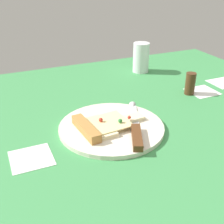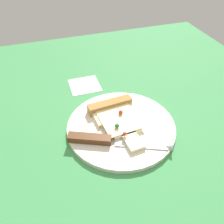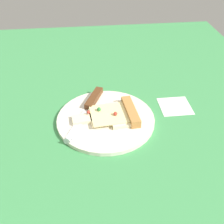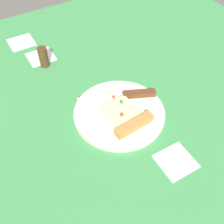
# 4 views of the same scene
# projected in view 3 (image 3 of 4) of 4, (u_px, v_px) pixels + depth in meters

# --- Properties ---
(ground_plane) EXTENTS (1.26, 1.26, 0.03)m
(ground_plane) POSITION_uv_depth(u_px,v_px,m) (85.00, 108.00, 0.84)
(ground_plane) COLOR #3D8C4C
(ground_plane) RESTS_ON ground
(plate) EXTENTS (0.27, 0.27, 0.01)m
(plate) POSITION_uv_depth(u_px,v_px,m) (106.00, 119.00, 0.76)
(plate) COLOR silver
(plate) RESTS_ON ground_plane
(pizza_slice) EXTENTS (0.12, 0.18, 0.02)m
(pizza_slice) POSITION_uv_depth(u_px,v_px,m) (115.00, 114.00, 0.76)
(pizza_slice) COLOR beige
(pizza_slice) RESTS_ON plate
(knife) EXTENTS (0.23, 0.12, 0.02)m
(knife) POSITION_uv_depth(u_px,v_px,m) (88.00, 107.00, 0.79)
(knife) COLOR silver
(knife) RESTS_ON plate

